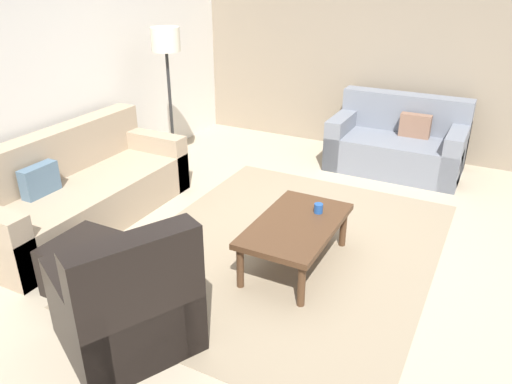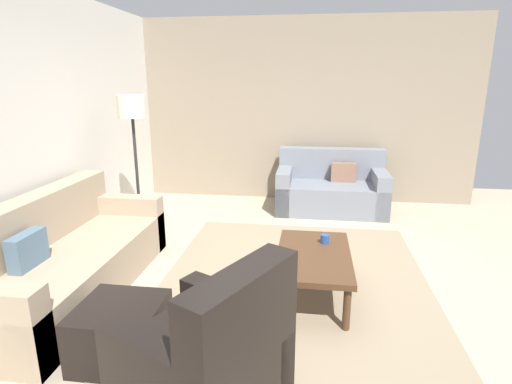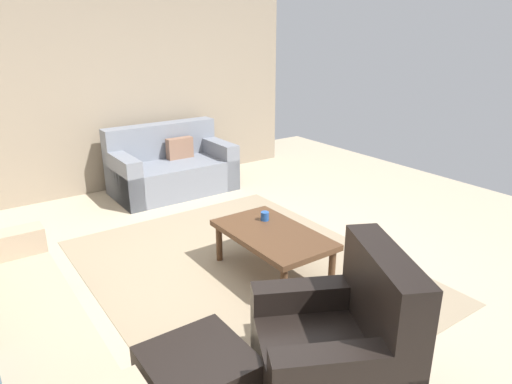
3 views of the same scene
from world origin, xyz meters
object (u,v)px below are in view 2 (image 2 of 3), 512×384
at_px(couch_loveseat, 331,189).
at_px(coffee_table, 314,259).
at_px(ottoman, 121,332).
at_px(couch_main, 60,261).
at_px(cup, 325,239).
at_px(armchair_leather, 211,365).
at_px(lamp_standing, 133,121).

distance_m(couch_loveseat, coffee_table, 2.65).
bearing_deg(ottoman, couch_main, 49.92).
height_order(couch_loveseat, ottoman, couch_loveseat).
height_order(coffee_table, cup, cup).
height_order(armchair_leather, lamp_standing, lamp_standing).
distance_m(coffee_table, cup, 0.28).
height_order(couch_main, lamp_standing, lamp_standing).
height_order(ottoman, coffee_table, coffee_table).
height_order(couch_main, armchair_leather, armchair_leather).
bearing_deg(couch_main, couch_loveseat, -41.25).
xyz_separation_m(couch_loveseat, armchair_leather, (-4.05, 0.83, 0.01)).
relative_size(ottoman, cup, 6.80).
distance_m(couch_loveseat, cup, 2.40).
bearing_deg(ottoman, cup, -47.67).
bearing_deg(couch_main, cup, -78.47).
relative_size(armchair_leather, coffee_table, 0.98).
bearing_deg(cup, couch_main, 101.53).
height_order(armchair_leather, cup, armchair_leather).
relative_size(couch_main, cup, 27.74).
bearing_deg(coffee_table, armchair_leather, 157.83).
bearing_deg(couch_loveseat, ottoman, 156.94).
bearing_deg(lamp_standing, couch_main, 174.83).
xyz_separation_m(ottoman, coffee_table, (1.03, -1.31, 0.16)).
bearing_deg(armchair_leather, coffee_table, -22.17).
distance_m(armchair_leather, cup, 1.80).
xyz_separation_m(cup, lamp_standing, (0.98, 2.23, 0.96)).
relative_size(couch_main, armchair_leather, 2.12).
bearing_deg(coffee_table, lamp_standing, 60.06).
bearing_deg(couch_main, coffee_table, -84.15).
xyz_separation_m(couch_main, coffee_table, (0.23, -2.26, 0.06)).
relative_size(couch_loveseat, ottoman, 2.80).
bearing_deg(couch_loveseat, lamp_standing, 120.57).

